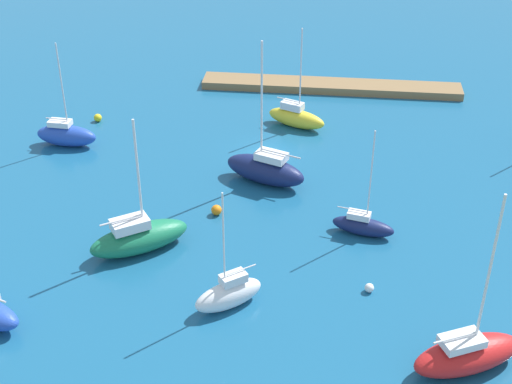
% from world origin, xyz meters
% --- Properties ---
extents(water, '(160.00, 160.00, 0.00)m').
position_xyz_m(water, '(0.00, 0.00, 0.00)').
color(water, '#19567F').
rests_on(water, ground).
extents(pier_dock, '(27.81, 3.17, 0.82)m').
position_xyz_m(pier_dock, '(-5.37, -15.32, 0.41)').
color(pier_dock, olive).
rests_on(pier_dock, ground).
extents(sailboat_blue_inner_mooring, '(5.81, 2.36, 9.97)m').
position_xyz_m(sailboat_blue_inner_mooring, '(18.71, 0.45, 1.10)').
color(sailboat_blue_inner_mooring, '#2347B2').
rests_on(sailboat_blue_inner_mooring, water).
extents(sailboat_navy_near_pier, '(4.97, 2.52, 8.82)m').
position_xyz_m(sailboat_navy_near_pier, '(-8.47, 11.95, 0.79)').
color(sailboat_navy_near_pier, '#141E4C').
rests_on(sailboat_navy_near_pier, water).
extents(sailboat_yellow_off_beacon, '(6.16, 3.98, 9.97)m').
position_xyz_m(sailboat_yellow_off_beacon, '(-2.21, -5.90, 1.02)').
color(sailboat_yellow_off_beacon, yellow).
rests_on(sailboat_yellow_off_beacon, water).
extents(sailboat_red_west_end, '(7.43, 5.29, 12.12)m').
position_xyz_m(sailboat_red_west_end, '(-14.41, 25.42, 1.12)').
color(sailboat_red_west_end, red).
rests_on(sailboat_red_west_end, water).
extents(sailboat_white_lone_south, '(4.86, 4.23, 8.93)m').
position_xyz_m(sailboat_white_lone_south, '(0.41, 21.45, 1.05)').
color(sailboat_white_lone_south, white).
rests_on(sailboat_white_lone_south, water).
extents(sailboat_green_east_end, '(7.64, 6.33, 10.59)m').
position_xyz_m(sailboat_green_east_end, '(7.87, 15.93, 1.18)').
color(sailboat_green_east_end, '#19724C').
rests_on(sailboat_green_east_end, water).
extents(sailboat_navy_by_breakwater, '(7.61, 4.97, 12.49)m').
position_xyz_m(sailboat_navy_by_breakwater, '(-0.33, 5.06, 1.28)').
color(sailboat_navy_by_breakwater, '#141E4C').
rests_on(sailboat_navy_by_breakwater, water).
extents(mooring_buoy_orange, '(0.84, 0.84, 0.84)m').
position_xyz_m(mooring_buoy_orange, '(3.01, 10.55, 0.42)').
color(mooring_buoy_orange, orange).
rests_on(mooring_buoy_orange, water).
extents(mooring_buoy_white, '(0.64, 0.64, 0.64)m').
position_xyz_m(mooring_buoy_white, '(-8.86, 18.88, 0.32)').
color(mooring_buoy_white, white).
rests_on(mooring_buoy_white, water).
extents(mooring_buoy_yellow, '(0.78, 0.78, 0.78)m').
position_xyz_m(mooring_buoy_yellow, '(17.38, -4.82, 0.39)').
color(mooring_buoy_yellow, yellow).
rests_on(mooring_buoy_yellow, water).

